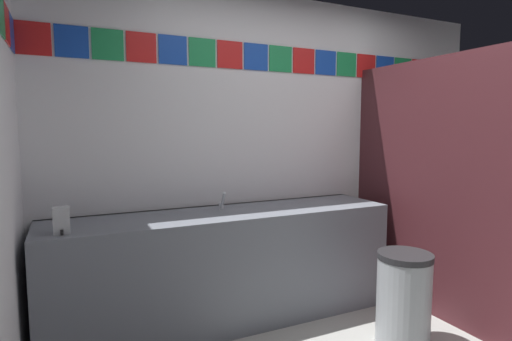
{
  "coord_description": "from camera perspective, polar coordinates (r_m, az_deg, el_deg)",
  "views": [
    {
      "loc": [
        -1.76,
        -1.45,
        1.44
      ],
      "look_at": [
        -0.62,
        0.97,
        1.16
      ],
      "focal_mm": 28.25,
      "sensor_mm": 36.0,
      "label": 1
    }
  ],
  "objects": [
    {
      "name": "wall_back",
      "position": [
        3.53,
        4.68,
        3.21
      ],
      "size": [
        4.07,
        0.09,
        2.53
      ],
      "color": "silver",
      "rests_on": "ground_plane"
    },
    {
      "name": "vanity_counter",
      "position": [
        3.09,
        -4.15,
        -13.32
      ],
      "size": [
        2.54,
        0.59,
        0.83
      ],
      "color": "slate",
      "rests_on": "ground_plane"
    },
    {
      "name": "faucet_center",
      "position": [
        3.05,
        -4.81,
        -4.58
      ],
      "size": [
        0.04,
        0.1,
        0.14
      ],
      "color": "silver",
      "rests_on": "vanity_counter"
    },
    {
      "name": "soap_dispenser",
      "position": [
        2.6,
        -25.84,
        -6.4
      ],
      "size": [
        0.09,
        0.09,
        0.16
      ],
      "color": "#B7BABF",
      "rests_on": "vanity_counter"
    },
    {
      "name": "stall_divider",
      "position": [
        3.35,
        28.26,
        -2.51
      ],
      "size": [
        0.92,
        1.58,
        1.97
      ],
      "color": "#471E23",
      "rests_on": "ground_plane"
    },
    {
      "name": "toilet",
      "position": [
        4.22,
        23.39,
        -10.13
      ],
      "size": [
        0.39,
        0.49,
        0.74
      ],
      "color": "white",
      "rests_on": "ground_plane"
    },
    {
      "name": "trash_bin",
      "position": [
        2.98,
        20.17,
        -16.64
      ],
      "size": [
        0.36,
        0.36,
        0.62
      ],
      "color": "#999EA3",
      "rests_on": "ground_plane"
    }
  ]
}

